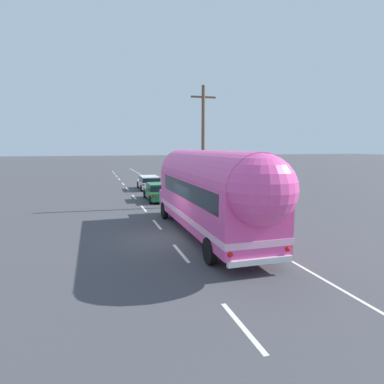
{
  "coord_description": "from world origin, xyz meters",
  "views": [
    {
      "loc": [
        -3.29,
        -14.86,
        4.29
      ],
      "look_at": [
        2.11,
        3.19,
        1.71
      ],
      "focal_mm": 31.07,
      "sensor_mm": 36.0,
      "label": 1
    }
  ],
  "objects_px": {
    "utility_pole": "(203,145)",
    "car_lead": "(158,191)",
    "painted_bus": "(211,190)",
    "car_second": "(149,182)"
  },
  "relations": [
    {
      "from": "painted_bus",
      "to": "car_second",
      "type": "xyz_separation_m",
      "value": [
        0.19,
        18.91,
        -1.51
      ]
    },
    {
      "from": "utility_pole",
      "to": "painted_bus",
      "type": "xyz_separation_m",
      "value": [
        -2.37,
        -8.3,
        -2.12
      ]
    },
    {
      "from": "car_second",
      "to": "utility_pole",
      "type": "bearing_deg",
      "value": -78.41
    },
    {
      "from": "utility_pole",
      "to": "car_lead",
      "type": "xyz_separation_m",
      "value": [
        -2.56,
        3.68,
        -3.68
      ]
    },
    {
      "from": "utility_pole",
      "to": "car_lead",
      "type": "bearing_deg",
      "value": 124.82
    },
    {
      "from": "utility_pole",
      "to": "car_second",
      "type": "bearing_deg",
      "value": 101.59
    },
    {
      "from": "painted_bus",
      "to": "car_second",
      "type": "bearing_deg",
      "value": 89.41
    },
    {
      "from": "utility_pole",
      "to": "painted_bus",
      "type": "height_order",
      "value": "utility_pole"
    },
    {
      "from": "painted_bus",
      "to": "utility_pole",
      "type": "bearing_deg",
      "value": 74.06
    },
    {
      "from": "painted_bus",
      "to": "car_lead",
      "type": "relative_size",
      "value": 2.74
    }
  ]
}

